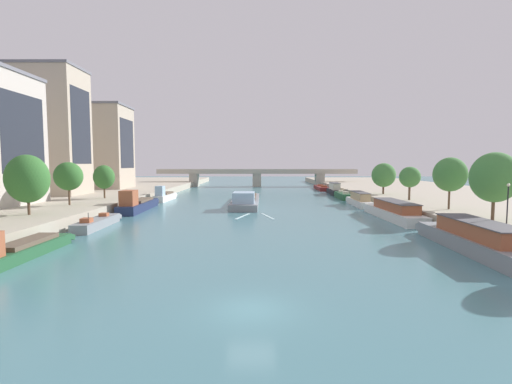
# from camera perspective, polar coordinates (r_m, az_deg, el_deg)

# --- Properties ---
(ground_plane) EXTENTS (400.00, 400.00, 0.00)m
(ground_plane) POSITION_cam_1_polar(r_m,az_deg,el_deg) (20.00, -0.77, -17.84)
(ground_plane) COLOR teal
(quay_left) EXTENTS (36.00, 170.00, 1.64)m
(quay_left) POSITION_cam_1_polar(r_m,az_deg,el_deg) (83.60, -27.70, -0.70)
(quay_left) COLOR #B2A893
(quay_left) RESTS_ON ground
(quay_right) EXTENTS (36.00, 170.00, 1.64)m
(quay_right) POSITION_cam_1_polar(r_m,az_deg,el_deg) (83.27, 27.87, -0.73)
(quay_right) COLOR #B2A893
(quay_right) RESTS_ON ground
(barge_midriver) EXTENTS (5.05, 24.13, 2.86)m
(barge_midriver) POSITION_cam_1_polar(r_m,az_deg,el_deg) (67.52, -1.60, -1.26)
(barge_midriver) COLOR gray
(barge_midriver) RESTS_ON ground
(wake_behind_barge) EXTENTS (5.60, 5.92, 0.03)m
(wake_behind_barge) POSITION_cam_1_polar(r_m,az_deg,el_deg) (52.80, -0.14, -3.79)
(wake_behind_barge) COLOR silver
(wake_behind_barge) RESTS_ON ground
(moored_boat_left_midway) EXTENTS (2.40, 12.61, 2.82)m
(moored_boat_left_midway) POSITION_cam_1_polar(r_m,az_deg,el_deg) (34.60, -33.36, -7.55)
(moored_boat_left_midway) COLOR #235633
(moored_boat_left_midway) RESTS_ON ground
(moored_boat_left_far) EXTENTS (2.22, 10.71, 2.16)m
(moored_boat_left_far) POSITION_cam_1_polar(r_m,az_deg,el_deg) (47.71, -23.42, -4.38)
(moored_boat_left_far) COLOR gray
(moored_boat_left_far) RESTS_ON ground
(moored_boat_left_gap_after) EXTENTS (3.15, 15.25, 3.61)m
(moored_boat_left_gap_after) POSITION_cam_1_polar(r_m,az_deg,el_deg) (61.86, -17.96, -1.81)
(moored_boat_left_gap_after) COLOR #1E284C
(moored_boat_left_gap_after) RESTS_ON ground
(moored_boat_left_end) EXTENTS (2.39, 11.09, 3.21)m
(moored_boat_left_end) POSITION_cam_1_polar(r_m,az_deg,el_deg) (77.19, -14.01, -0.60)
(moored_boat_left_end) COLOR silver
(moored_boat_left_end) RESTS_ON ground
(moored_boat_right_second) EXTENTS (3.81, 16.51, 2.74)m
(moored_boat_right_second) POSITION_cam_1_polar(r_m,az_deg,el_deg) (36.99, 30.92, -6.21)
(moored_boat_right_second) COLOR gray
(moored_boat_right_second) RESTS_ON ground
(moored_boat_right_gap_after) EXTENTS (3.41, 16.82, 2.55)m
(moored_boat_right_gap_after) POSITION_cam_1_polar(r_m,az_deg,el_deg) (53.68, 20.60, -2.81)
(moored_boat_right_gap_after) COLOR silver
(moored_boat_right_gap_after) RESTS_ON ground
(moored_boat_right_midway) EXTENTS (2.63, 12.54, 2.53)m
(moored_boat_right_midway) POSITION_cam_1_polar(r_m,az_deg,el_deg) (68.57, 15.79, -1.18)
(moored_boat_right_midway) COLOR silver
(moored_boat_right_midway) RESTS_ON ground
(moored_boat_right_end) EXTENTS (2.06, 10.20, 2.38)m
(moored_boat_right_end) POSITION_cam_1_polar(r_m,az_deg,el_deg) (81.08, 13.34, -0.56)
(moored_boat_right_end) COLOR #235633
(moored_boat_right_end) RESTS_ON ground
(moored_boat_right_lone) EXTENTS (2.40, 10.82, 2.92)m
(moored_boat_right_lone) POSITION_cam_1_polar(r_m,az_deg,el_deg) (92.02, 12.08, 0.38)
(moored_boat_right_lone) COLOR black
(moored_boat_right_lone) RESTS_ON ground
(moored_boat_right_near) EXTENTS (3.33, 15.02, 2.10)m
(moored_boat_right_near) POSITION_cam_1_polar(r_m,az_deg,el_deg) (108.11, 10.18, 0.64)
(moored_boat_right_near) COLOR maroon
(moored_boat_right_near) RESTS_ON ground
(tree_left_past_mid) EXTENTS (4.73, 4.73, 6.98)m
(tree_left_past_mid) POSITION_cam_1_polar(r_m,az_deg,el_deg) (49.98, -32.03, 1.76)
(tree_left_past_mid) COLOR brown
(tree_left_past_mid) RESTS_ON quay_left
(tree_left_nearest) EXTENTS (3.91, 3.91, 6.17)m
(tree_left_nearest) POSITION_cam_1_polar(r_m,az_deg,el_deg) (58.76, -27.18, 2.19)
(tree_left_nearest) COLOR brown
(tree_left_nearest) RESTS_ON quay_left
(tree_left_second) EXTENTS (3.52, 3.52, 5.69)m
(tree_left_second) POSITION_cam_1_polar(r_m,az_deg,el_deg) (67.94, -22.59, 2.17)
(tree_left_second) COLOR brown
(tree_left_second) RESTS_ON quay_left
(tree_right_by_lamp) EXTENTS (4.75, 4.75, 7.13)m
(tree_right_by_lamp) POSITION_cam_1_polar(r_m,az_deg,el_deg) (45.60, 33.14, 1.92)
(tree_right_by_lamp) COLOR brown
(tree_right_by_lamp) RESTS_ON quay_right
(tree_right_past_mid) EXTENTS (4.17, 4.17, 6.76)m
(tree_right_past_mid) POSITION_cam_1_polar(r_m,az_deg,el_deg) (53.74, 27.97, 2.42)
(tree_right_past_mid) COLOR brown
(tree_right_past_mid) RESTS_ON quay_right
(tree_right_third) EXTENTS (3.35, 3.35, 5.43)m
(tree_right_third) POSITION_cam_1_polar(r_m,az_deg,el_deg) (64.64, 22.83, 2.14)
(tree_right_third) COLOR brown
(tree_right_third) RESTS_ON quay_right
(tree_right_far) EXTENTS (4.53, 4.53, 6.03)m
(tree_right_far) POSITION_cam_1_polar(r_m,az_deg,el_deg) (75.47, 19.26, 2.50)
(tree_right_far) COLOR brown
(tree_right_far) RESTS_ON quay_right
(lamppost_right_bank) EXTENTS (0.28, 0.28, 4.18)m
(lamppost_right_bank) POSITION_cam_1_polar(r_m,az_deg,el_deg) (39.81, 34.55, -1.59)
(lamppost_right_bank) COLOR black
(lamppost_right_bank) RESTS_ON quay_right
(building_left_middle) EXTENTS (12.38, 9.63, 24.11)m
(building_left_middle) POSITION_cam_1_polar(r_m,az_deg,el_deg) (80.63, -29.44, 8.24)
(building_left_middle) COLOR #B2A38E
(building_left_middle) RESTS_ON quay_left
(building_left_corner) EXTENTS (16.32, 11.22, 19.99)m
(building_left_corner) POSITION_cam_1_polar(r_m,az_deg,el_deg) (97.40, -23.84, 6.47)
(building_left_corner) COLOR #B2A38E
(building_left_corner) RESTS_ON quay_left
(bridge_far) EXTENTS (65.78, 4.40, 5.73)m
(bridge_far) POSITION_cam_1_polar(r_m,az_deg,el_deg) (121.76, 0.14, 2.62)
(bridge_far) COLOR #ADA899
(bridge_far) RESTS_ON ground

